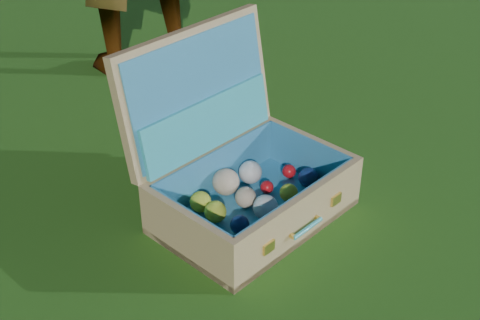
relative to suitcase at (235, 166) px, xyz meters
name	(u,v)px	position (x,y,z in m)	size (l,w,h in m)	color
ground	(206,199)	(-0.05, 0.08, -0.14)	(60.00, 60.00, 0.00)	#215114
suitcase	(235,166)	(0.00, 0.00, 0.00)	(0.61, 0.54, 0.50)	tan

